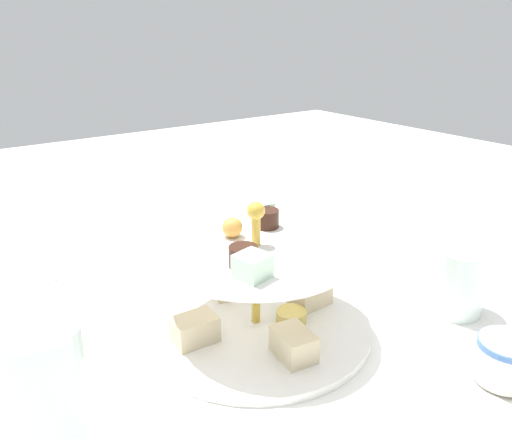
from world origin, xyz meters
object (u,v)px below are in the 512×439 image
Objects in this scene: water_glass_tall_right at (47,396)px; butter_knife_left at (81,268)px; tiered_serving_stand at (256,293)px; teacup_with_saucer at (505,364)px; water_glass_short_left at (458,281)px.

water_glass_tall_right is 0.75× the size of butter_knife_left.
butter_knife_left is at bearing 112.86° from tiered_serving_stand.
water_glass_tall_right is 0.37m from butter_knife_left.
water_glass_short_left is at bearing 52.42° from teacup_with_saucer.
teacup_with_saucer is at bearing -23.55° from water_glass_tall_right.
water_glass_tall_right is at bearing -166.99° from tiered_serving_stand.
water_glass_tall_right reaches higher than teacup_with_saucer.
tiered_serving_stand is 3.22× the size of water_glass_short_left.
water_glass_short_left is 0.94× the size of teacup_with_saucer.
tiered_serving_stand is at bearing 152.87° from water_glass_short_left.
water_glass_tall_right is 1.50× the size of water_glass_short_left.
water_glass_short_left is at bearing -27.13° from tiered_serving_stand.
butter_knife_left is (-0.12, 0.28, -0.05)m from tiered_serving_stand.
water_glass_tall_right is at bearing 172.96° from water_glass_short_left.
tiered_serving_stand reaches higher than teacup_with_saucer.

